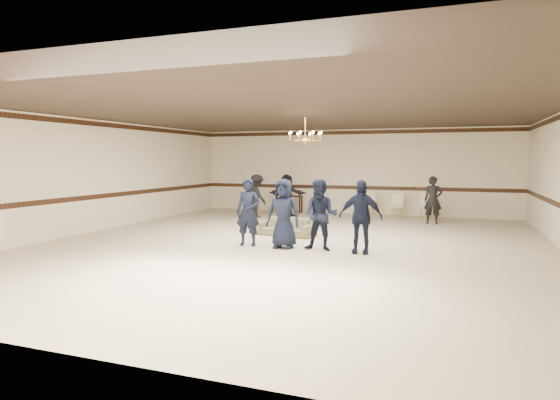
{
  "coord_description": "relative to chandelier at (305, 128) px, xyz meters",
  "views": [
    {
      "loc": [
        3.62,
        -10.79,
        2.07
      ],
      "look_at": [
        -0.15,
        -0.5,
        1.13
      ],
      "focal_mm": 30.3,
      "sensor_mm": 36.0,
      "label": 1
    }
  ],
  "objects": [
    {
      "name": "adult_right",
      "position": [
        3.06,
        4.02,
        -2.11
      ],
      "size": [
        0.6,
        0.43,
        1.54
      ],
      "primitive_type": "imported",
      "rotation": [
        0.0,
        0.0,
        0.11
      ],
      "color": "black",
      "rests_on": "floor"
    },
    {
      "name": "crown_molding",
      "position": [
        0.0,
        5.99,
        0.21
      ],
      "size": [
        12.0,
        0.02,
        0.14
      ],
      "primitive_type": "cube",
      "color": "#371B10",
      "rests_on": "wall_back"
    },
    {
      "name": "adult_mid",
      "position": [
        -2.04,
        4.42,
        -2.11
      ],
      "size": [
        1.44,
        0.5,
        1.54
      ],
      "primitive_type": "imported",
      "rotation": [
        0.0,
        0.0,
        3.18
      ],
      "color": "black",
      "rests_on": "floor"
    },
    {
      "name": "settee",
      "position": [
        -0.62,
        0.23,
        -2.64
      ],
      "size": [
        1.71,
        0.89,
        0.48
      ],
      "primitive_type": "imported",
      "rotation": [
        0.0,
        0.0,
        -0.16
      ],
      "color": "brown",
      "rests_on": "floor"
    },
    {
      "name": "banquet_chair_left",
      "position": [
        0.79,
        5.29,
        -2.45
      ],
      "size": [
        0.44,
        0.44,
        0.85
      ],
      "primitive_type": null,
      "rotation": [
        0.0,
        0.0,
        0.08
      ],
      "color": "beige",
      "rests_on": "floor"
    },
    {
      "name": "boy_b",
      "position": [
        -0.06,
        -1.5,
        -2.06
      ],
      "size": [
        0.8,
        0.53,
        1.62
      ],
      "primitive_type": "imported",
      "rotation": [
        0.0,
        0.0,
        0.02
      ],
      "color": "black",
      "rests_on": "floor"
    },
    {
      "name": "chair_rail",
      "position": [
        0.0,
        5.99,
        -1.88
      ],
      "size": [
        12.0,
        0.02,
        0.14
      ],
      "primitive_type": "cube",
      "color": "#371B10",
      "rests_on": "wall_back"
    },
    {
      "name": "console_table",
      "position": [
        -2.21,
        5.49,
        -2.54
      ],
      "size": [
        0.82,
        0.39,
        0.67
      ],
      "primitive_type": "cube",
      "rotation": [
        0.0,
        0.0,
        -0.07
      ],
      "color": "black",
      "rests_on": "floor"
    },
    {
      "name": "banquet_chair_mid",
      "position": [
        1.79,
        5.29,
        -2.45
      ],
      "size": [
        0.44,
        0.44,
        0.85
      ],
      "primitive_type": null,
      "rotation": [
        0.0,
        0.0,
        0.08
      ],
      "color": "beige",
      "rests_on": "floor"
    },
    {
      "name": "room",
      "position": [
        0.0,
        -1.0,
        -1.28
      ],
      "size": [
        12.01,
        14.01,
        3.21
      ],
      "color": "beige",
      "rests_on": "ground"
    },
    {
      "name": "banquet_chair_right",
      "position": [
        2.79,
        5.29,
        -2.45
      ],
      "size": [
        0.43,
        0.43,
        0.85
      ],
      "primitive_type": null,
      "rotation": [
        0.0,
        0.0,
        -0.04
      ],
      "color": "beige",
      "rests_on": "floor"
    },
    {
      "name": "boy_d",
      "position": [
        1.74,
        -1.5,
        -2.06
      ],
      "size": [
        0.97,
        0.44,
        1.62
      ],
      "primitive_type": "imported",
      "rotation": [
        0.0,
        0.0,
        0.05
      ],
      "color": "black",
      "rests_on": "floor"
    },
    {
      "name": "chandelier",
      "position": [
        0.0,
        0.0,
        0.0
      ],
      "size": [
        0.94,
        0.94,
        0.89
      ],
      "primitive_type": null,
      "color": "gold",
      "rests_on": "ceiling"
    },
    {
      "name": "boy_a",
      "position": [
        -0.96,
        -1.5,
        -2.06
      ],
      "size": [
        0.62,
        0.43,
        1.62
      ],
      "primitive_type": "imported",
      "rotation": [
        0.0,
        0.0,
        0.08
      ],
      "color": "black",
      "rests_on": "floor"
    },
    {
      "name": "adult_left",
      "position": [
        -2.94,
        3.72,
        -2.11
      ],
      "size": [
        1.14,
        1.04,
        1.54
      ],
      "primitive_type": "imported",
      "rotation": [
        0.0,
        0.0,
        2.51
      ],
      "color": "black",
      "rests_on": "floor"
    },
    {
      "name": "boy_c",
      "position": [
        0.84,
        -1.5,
        -2.06
      ],
      "size": [
        0.79,
        0.62,
        1.62
      ],
      "primitive_type": "imported",
      "rotation": [
        0.0,
        0.0,
        0.01
      ],
      "color": "black",
      "rests_on": "floor"
    }
  ]
}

